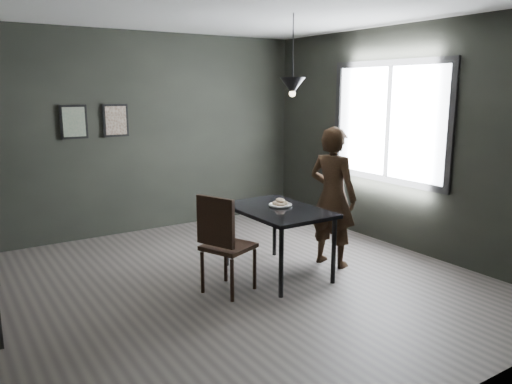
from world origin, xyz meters
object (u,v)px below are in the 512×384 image
woman (333,197)px  wood_chair (223,239)px  cafe_table (278,215)px  pendant_lamp (292,86)px  white_plate (280,206)px

woman → wood_chair: bearing=74.6°
cafe_table → wood_chair: wood_chair is taller
cafe_table → wood_chair: bearing=-168.7°
wood_chair → pendant_lamp: pendant_lamp is taller
pendant_lamp → cafe_table: bearing=-158.2°
white_plate → pendant_lamp: pendant_lamp is taller
cafe_table → woman: bearing=-7.0°
cafe_table → wood_chair: size_ratio=1.18×
cafe_table → white_plate: (0.08, 0.07, 0.08)m
wood_chair → white_plate: bearing=-7.4°
cafe_table → woman: 0.73m
white_plate → woman: (0.62, -0.16, 0.05)m
woman → wood_chair: woman is taller
woman → cafe_table: bearing=65.0°
wood_chair → pendant_lamp: bearing=-8.0°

